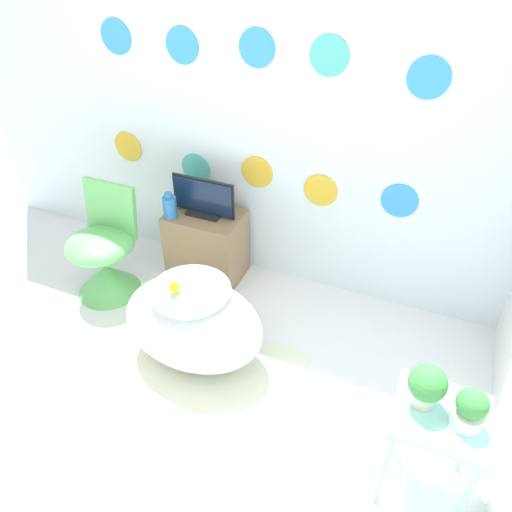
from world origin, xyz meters
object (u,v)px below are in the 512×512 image
potted_plant_left (427,385)px  potted_plant_right (470,409)px  vase (170,207)px  bathtub (193,323)px  chair (105,260)px  tv (203,199)px

potted_plant_left → potted_plant_right: bearing=-9.5°
potted_plant_left → potted_plant_right: (0.17, -0.03, -0.03)m
vase → bathtub: bearing=-51.9°
vase → potted_plant_right: (1.90, -0.92, 0.05)m
chair → potted_plant_left: bearing=-15.7°
bathtub → chair: size_ratio=1.10×
chair → vase: chair is taller
potted_plant_left → bathtub: bearing=167.4°
bathtub → tv: size_ratio=1.88×
bathtub → potted_plant_right: potted_plant_right is taller
chair → tv: bearing=38.2°
bathtub → vase: vase is taller
chair → vase: (0.35, 0.31, 0.32)m
chair → potted_plant_right: (2.25, -0.61, 0.37)m
bathtub → potted_plant_left: size_ratio=3.93×
bathtub → chair: chair is taller
bathtub → tv: 0.86m
vase → potted_plant_right: bearing=-25.9°
potted_plant_left → chair: bearing=164.3°
chair → potted_plant_left: size_ratio=3.58×
bathtub → potted_plant_left: potted_plant_left is taller
chair → potted_plant_left: (2.08, -0.58, 0.40)m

